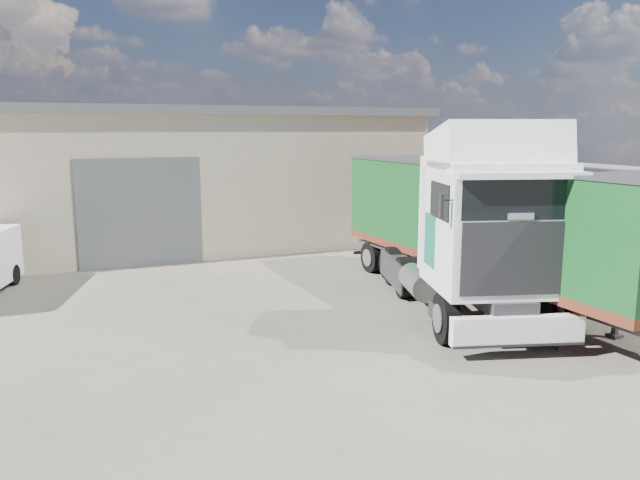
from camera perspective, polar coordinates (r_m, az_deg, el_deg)
name	(u,v)px	position (r m, az deg, el deg)	size (l,w,h in m)	color
ground	(311,357)	(12.77, -0.83, -10.68)	(120.00, 120.00, 0.00)	#2B2923
warehouse	(14,177)	(27.17, -26.17, 5.18)	(30.60, 12.60, 5.42)	#BAAB8F
brick_boundary_wall	(547,222)	(23.61, 20.01, 1.55)	(0.35, 26.00, 2.50)	brown
tractor_unit	(480,241)	(14.85, 14.41, -0.06)	(4.58, 7.39, 4.73)	black
box_trailer	(484,218)	(16.81, 14.81, 1.92)	(2.58, 11.06, 3.66)	#2D2D30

